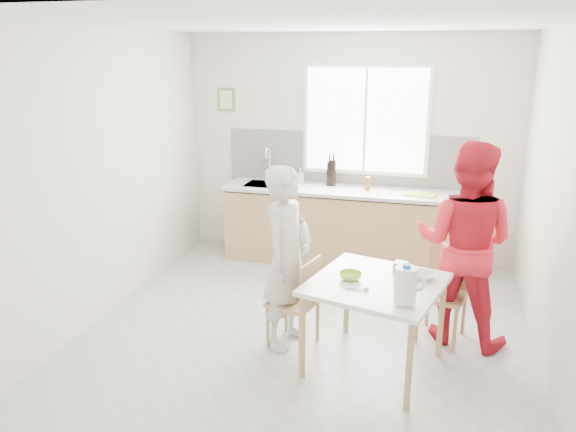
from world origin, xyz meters
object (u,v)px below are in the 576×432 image
(milk_jug, at_px, (406,284))
(wine_bottle_a, at_px, (333,173))
(chair_far, at_px, (445,288))
(wine_bottle_b, at_px, (329,173))
(chair_left, at_px, (299,299))
(dining_table, at_px, (376,291))
(bowl_green, at_px, (351,276))
(bowl_white, at_px, (423,276))
(person_white, at_px, (287,258))
(person_red, at_px, (464,244))

(milk_jug, xyz_separation_m, wine_bottle_a, (-1.05, 2.75, 0.18))
(chair_far, distance_m, wine_bottle_b, 2.29)
(chair_left, distance_m, wine_bottle_b, 2.34)
(chair_left, xyz_separation_m, wine_bottle_a, (-0.14, 2.23, 0.63))
(dining_table, bearing_deg, bowl_green, 179.67)
(chair_far, relative_size, bowl_green, 4.75)
(bowl_green, bearing_deg, chair_left, 159.79)
(bowl_white, xyz_separation_m, wine_bottle_b, (-1.21, 2.25, 0.30))
(dining_table, relative_size, wine_bottle_a, 3.70)
(chair_left, relative_size, wine_bottle_b, 2.70)
(chair_left, bearing_deg, dining_table, 90.00)
(dining_table, bearing_deg, wine_bottle_b, 109.53)
(dining_table, xyz_separation_m, chair_left, (-0.67, 0.17, -0.23))
(person_white, height_order, wine_bottle_a, person_white)
(person_white, xyz_separation_m, person_red, (1.45, 0.48, 0.10))
(wine_bottle_b, bearing_deg, bowl_white, -61.72)
(bowl_green, height_order, milk_jug, milk_jug)
(person_red, height_order, wine_bottle_b, person_red)
(dining_table, xyz_separation_m, person_red, (0.67, 0.68, 0.22))
(bowl_white, xyz_separation_m, wine_bottle_a, (-1.16, 2.23, 0.31))
(person_white, bearing_deg, milk_jug, -103.84)
(bowl_green, xyz_separation_m, bowl_white, (0.56, 0.17, -0.00))
(milk_jug, height_order, wine_bottle_b, wine_bottle_b)
(person_white, relative_size, person_red, 0.89)
(chair_far, xyz_separation_m, person_red, (0.13, -0.02, 0.43))
(person_white, relative_size, bowl_white, 8.18)
(bowl_green, bearing_deg, person_white, 160.93)
(person_white, height_order, person_red, person_red)
(person_white, relative_size, milk_jug, 5.61)
(milk_jug, height_order, wine_bottle_a, wine_bottle_a)
(wine_bottle_b, bearing_deg, dining_table, -70.47)
(person_red, height_order, bowl_green, person_red)
(chair_far, relative_size, person_white, 0.53)
(chair_left, relative_size, milk_jug, 2.85)
(chair_left, bearing_deg, person_red, 125.15)
(wine_bottle_b, bearing_deg, milk_jug, -68.28)
(person_white, height_order, milk_jug, person_white)
(dining_table, distance_m, person_white, 0.82)
(chair_far, bearing_deg, person_white, -144.91)
(chair_far, height_order, person_white, person_white)
(chair_left, distance_m, milk_jug, 1.15)
(dining_table, height_order, chair_left, chair_left)
(wine_bottle_b, bearing_deg, chair_left, -85.17)
(dining_table, relative_size, chair_left, 1.46)
(bowl_white, relative_size, milk_jug, 0.69)
(chair_far, height_order, bowl_white, chair_far)
(bowl_white, bearing_deg, milk_jug, -101.75)
(chair_far, distance_m, bowl_white, 0.65)
(bowl_white, relative_size, wine_bottle_b, 0.65)
(chair_far, bearing_deg, bowl_white, -95.07)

